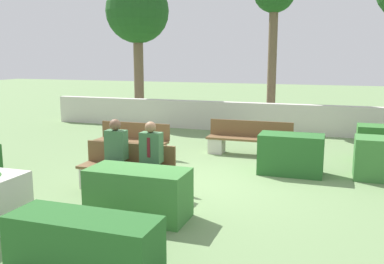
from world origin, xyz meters
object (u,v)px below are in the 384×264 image
Objects in this scene: bench_left_side at (249,142)px; tree_leftmost at (137,13)px; person_seated_woman at (113,152)px; bench_front at (126,173)px; bench_right_side at (132,145)px; person_seated_man at (148,156)px; tree_center_left at (274,0)px.

tree_leftmost reaches higher than bench_left_side.
person_seated_woman is (-1.77, -3.63, 0.39)m from bench_left_side.
bench_front is 0.34× the size of tree_leftmost.
bench_front is 1.00× the size of bench_right_side.
person_seated_man reaches higher than bench_right_side.
tree_leftmost is 1.00× the size of tree_center_left.
bench_left_side is 1.62× the size of person_seated_man.
person_seated_woman reaches higher than person_seated_man.
person_seated_woman is (0.84, -2.42, 0.40)m from bench_right_side.
bench_right_side is 7.19m from tree_center_left.
person_seated_man is at bearing -63.41° from tree_leftmost.
bench_front is 0.86× the size of bench_left_side.
bench_front is 0.67m from person_seated_man.
bench_front is at bearing -66.10° from tree_leftmost.
tree_center_left is at bearing -1.07° from tree_leftmost.
bench_left_side is (1.60, 3.49, 0.01)m from bench_front.
tree_center_left is (0.96, 7.93, 3.50)m from person_seated_man.
tree_leftmost is at bearing 116.59° from person_seated_man.
bench_right_side is 1.39× the size of person_seated_man.
person_seated_man is 0.25× the size of tree_center_left.
bench_left_side is 1.17× the size of bench_right_side.
person_seated_woman reaches higher than bench_right_side.
person_seated_man is at bearing -96.90° from tree_center_left.
tree_center_left is (-0.11, 4.30, 3.88)m from bench_left_side.
tree_center_left is at bearing 79.23° from bench_front.
tree_leftmost is (-4.02, 8.02, 3.25)m from person_seated_man.
bench_front is 1.38× the size of person_seated_man.
bench_right_side is at bearing 122.45° from person_seated_man.
bench_left_side is at bearing 16.07° from bench_right_side.
tree_center_left reaches higher than person_seated_woman.
tree_center_left reaches higher than bench_right_side.
bench_left_side is 4.05m from person_seated_woman.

